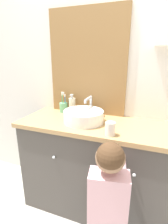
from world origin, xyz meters
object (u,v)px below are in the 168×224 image
(drinking_cup, at_px, (110,129))
(soap_dispenser, at_px, (72,106))
(sink_basin, at_px, (84,116))
(child_figure, at_px, (108,206))
(toothbrush_holder, at_px, (64,107))

(drinking_cup, bearing_deg, soap_dispenser, 141.62)
(sink_basin, distance_m, child_figure, 0.69)
(toothbrush_holder, relative_size, soap_dispenser, 1.08)
(toothbrush_holder, height_order, drinking_cup, toothbrush_holder)
(soap_dispenser, bearing_deg, sink_basin, -42.84)
(toothbrush_holder, xyz_separation_m, child_figure, (0.61, -0.66, -0.36))
(drinking_cup, bearing_deg, toothbrush_holder, 146.39)
(toothbrush_holder, relative_size, child_figure, 0.21)
(sink_basin, relative_size, child_figure, 0.40)
(toothbrush_holder, bearing_deg, soap_dispenser, -4.12)
(toothbrush_holder, distance_m, child_figure, 0.97)
(sink_basin, relative_size, drinking_cup, 4.07)
(sink_basin, bearing_deg, soap_dispenser, 137.16)
(child_figure, bearing_deg, sink_basin, 124.43)
(soap_dispenser, bearing_deg, drinking_cup, -38.38)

